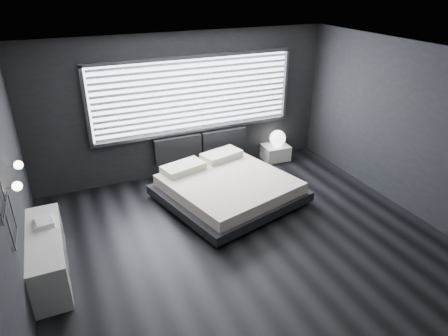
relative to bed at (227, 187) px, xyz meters
name	(u,v)px	position (x,y,z in m)	size (l,w,h in m)	color
room	(249,160)	(-0.27, -1.30, 1.13)	(6.04, 6.00, 2.80)	black
window	(195,95)	(-0.07, 1.39, 1.34)	(4.14, 0.09, 1.52)	white
headboard	(201,145)	(0.01, 1.34, 0.30)	(1.96, 0.16, 0.52)	black
sconce_near	(17,186)	(-3.15, -1.25, 1.33)	(0.18, 0.11, 0.11)	silver
sconce_far	(18,165)	(-3.15, -0.65, 1.33)	(0.18, 0.11, 0.11)	silver
wall_art_lower	(11,221)	(-3.24, -1.60, 1.11)	(0.01, 0.48, 0.48)	#47474C
bed	(227,187)	(0.00, 0.00, 0.00)	(2.67, 2.60, 0.57)	black
nightstand	(275,152)	(1.71, 1.20, -0.10)	(0.55, 0.46, 0.32)	silver
orb_lamp	(278,138)	(1.74, 1.19, 0.23)	(0.35, 0.35, 0.35)	white
dresser	(48,255)	(-3.05, -0.87, 0.06)	(0.46, 1.62, 0.65)	silver
book_stack	(44,222)	(-3.02, -0.58, 0.41)	(0.27, 0.35, 0.07)	white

